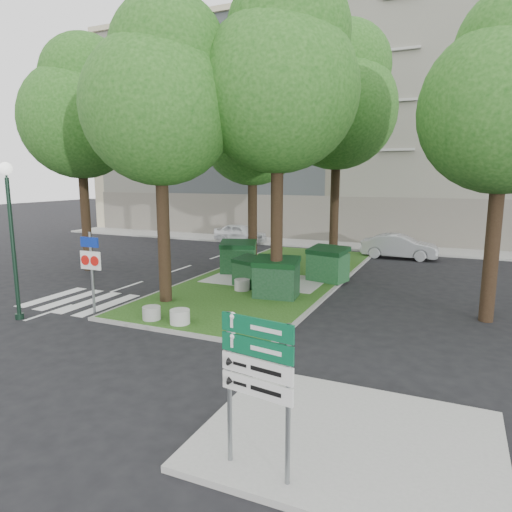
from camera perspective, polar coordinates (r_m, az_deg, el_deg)
The scene contains 26 objects.
ground at distance 14.16m, azimuth -12.00°, elevation -9.08°, with size 120.00×120.00×0.00m, color black.
median_island at distance 20.70m, azimuth 2.21°, elevation -2.60°, with size 6.00×16.00×0.12m, color #1E4213.
median_kerb at distance 20.70m, azimuth 2.21°, elevation -2.63°, with size 6.30×16.30×0.10m, color gray.
sidewalk_corner at distance 8.68m, azimuth 11.51°, elevation -21.57°, with size 5.00×4.00×0.12m, color #999993.
building_sidewalk at distance 30.67m, azimuth 8.64°, elevation 1.43°, with size 42.00×3.00×0.12m, color #999993.
zebra_crossing at distance 17.57m, azimuth -19.11°, elevation -5.63°, with size 5.00×3.00×0.01m, color silver.
apartment_building at distance 37.78m, azimuth 12.11°, elevation 15.00°, with size 41.00×12.00×16.00m, color #C4B993.
tree_median_near_left at distance 16.52m, azimuth -11.69°, elevation 19.36°, with size 5.20×5.20×10.53m.
tree_median_near_right at distance 16.77m, azimuth 3.14°, elevation 21.73°, with size 5.60×5.60×11.46m.
tree_median_mid at distance 21.86m, azimuth -0.17°, elevation 16.32°, with size 4.80×4.80×9.99m.
tree_median_far at distance 23.82m, azimuth 10.44°, elevation 18.90°, with size 5.80×5.80×11.93m.
tree_street_left at distance 23.68m, azimuth -21.03°, elevation 16.83°, with size 5.40×5.40×11.00m.
tree_street_right at distance 16.05m, azimuth 29.12°, elevation 17.42°, with size 5.00×5.00×10.06m.
dumpster_a at distance 21.18m, azimuth -2.23°, elevation -0.14°, with size 1.92×1.62×1.52m.
dumpster_b at distance 18.61m, azimuth -0.75°, elevation -1.99°, with size 1.57×1.34×1.23m.
dumpster_c at distance 16.93m, azimuth 2.55°, elevation -2.73°, with size 1.75×1.33×1.51m.
dumpster_d at distance 19.76m, azimuth 8.96°, elevation -1.02°, with size 1.83×1.48×1.50m.
bollard_left at distance 14.80m, azimuth -12.92°, elevation -6.95°, with size 0.57×0.57×0.41m, color #969692.
bollard_right at distance 14.21m, azimuth -9.50°, elevation -7.49°, with size 0.61×0.61×0.43m, color #AEAFAA.
bollard_mid at distance 18.02m, azimuth -1.75°, elevation -3.61°, with size 0.60×0.60×0.43m, color gray.
litter_bin at distance 23.97m, azimuth 11.11°, elevation -0.09°, with size 0.38×0.38×0.66m, color gold.
street_lamp at distance 16.20m, azimuth -28.32°, elevation 3.72°, with size 0.40×0.40×4.99m.
traffic_sign_pole at distance 15.99m, azimuth -19.89°, elevation -0.68°, with size 0.83×0.09×2.77m.
directional_sign at distance 6.91m, azimuth 0.20°, elevation -14.20°, with size 1.21×0.25×2.45m.
car_white at distance 31.73m, azimuth -1.99°, elevation 2.89°, with size 1.51×3.76×1.28m, color white.
car_silver at distance 26.71m, azimuth 17.47°, elevation 1.16°, with size 1.43×4.12×1.36m, color #A1A4A9.
Camera 1 is at (7.97, -10.77, 4.58)m, focal length 32.00 mm.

